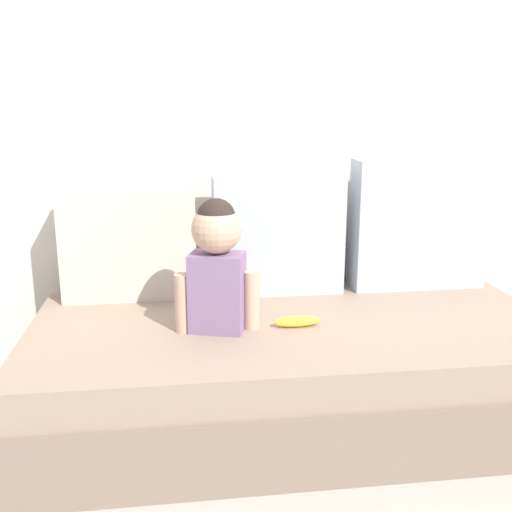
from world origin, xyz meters
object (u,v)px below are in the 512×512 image
throw_pillow_center (278,235)px  throw_pillow_left (129,244)px  banana (297,321)px  throw_pillow_right (418,224)px  toddler (217,261)px  couch (293,369)px

throw_pillow_center → throw_pillow_left: bearing=180.0°
banana → throw_pillow_right: bearing=34.8°
throw_pillow_right → toddler: throw_pillow_right is taller
toddler → banana: (0.28, -0.01, -0.23)m
toddler → banana: size_ratio=2.73×
throw_pillow_right → toddler: (-0.89, -0.41, -0.03)m
throw_pillow_right → throw_pillow_left: bearing=180.0°
throw_pillow_left → throw_pillow_center: size_ratio=0.99×
throw_pillow_center → couch: bearing=-90.0°
throw_pillow_left → banana: 0.77m
throw_pillow_left → toddler: size_ratio=1.15×
couch → toddler: toddler is taller
throw_pillow_left → couch: bearing=-31.3°
throw_pillow_center → banana: bearing=-90.3°
couch → toddler: (-0.28, -0.05, 0.44)m
throw_pillow_center → toddler: bearing=-124.2°
throw_pillow_center → throw_pillow_right: (0.61, 0.00, 0.03)m
throw_pillow_right → banana: size_ratio=3.33×
throw_pillow_left → throw_pillow_center: throw_pillow_center is taller
couch → throw_pillow_center: bearing=90.0°
throw_pillow_left → throw_pillow_center: 0.61m
throw_pillow_left → throw_pillow_right: 1.21m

